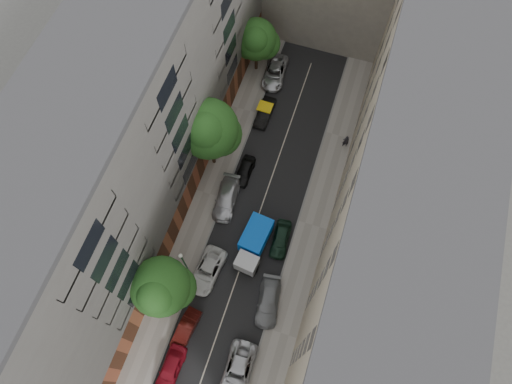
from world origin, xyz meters
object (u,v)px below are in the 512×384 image
at_px(car_left_1, 186,329).
at_px(car_left_3, 226,199).
at_px(car_left_5, 265,112).
at_px(car_left_2, 207,271).
at_px(car_left_4, 245,171).
at_px(car_left_6, 275,72).
at_px(tree_mid, 209,131).
at_px(lamp_post, 185,264).
at_px(car_left_0, 170,369).
at_px(car_right_1, 268,302).
at_px(pedestrian, 346,141).
at_px(tarp_truck, 254,244).
at_px(car_right_0, 238,371).
at_px(tree_near, 161,288).
at_px(tree_far, 257,41).
at_px(car_right_2, 281,239).

xyz_separation_m(car_left_1, car_left_3, (-0.80, 13.20, 0.10)).
bearing_deg(car_left_5, car_left_2, -88.10).
height_order(car_left_4, car_left_6, car_left_6).
distance_m(car_left_4, car_left_6, 13.22).
bearing_deg(tree_mid, car_left_5, 66.20).
bearing_deg(lamp_post, car_left_0, -80.50).
height_order(car_left_0, car_right_1, car_left_0).
distance_m(car_left_0, tree_mid, 21.67).
distance_m(car_left_1, pedestrian, 25.07).
distance_m(tarp_truck, lamp_post, 7.29).
relative_size(car_left_3, pedestrian, 2.71).
height_order(car_left_4, car_left_5, car_left_5).
relative_size(car_left_6, tree_mid, 0.54).
bearing_deg(car_right_0, car_right_1, 81.10).
distance_m(car_left_3, car_right_0, 16.47).
bearing_deg(car_left_3, tree_near, -102.38).
bearing_deg(car_left_4, car_right_1, -61.16).
height_order(car_left_4, car_right_0, car_right_0).
bearing_deg(car_left_0, lamp_post, 100.27).
relative_size(car_left_0, car_left_5, 1.04).
distance_m(tarp_truck, car_left_5, 15.53).
distance_m(car_left_6, tree_far, 4.69).
height_order(car_left_1, car_left_4, car_left_1).
distance_m(car_left_0, car_left_3, 16.82).
bearing_deg(car_left_4, car_left_3, -100.67).
bearing_deg(car_right_2, tree_far, 109.95).
bearing_deg(pedestrian, car_left_2, 47.33).
bearing_deg(car_left_2, tree_far, 102.70).
xyz_separation_m(car_right_2, tree_near, (-7.96, -8.79, 4.84)).
distance_m(car_right_2, tree_near, 12.81).
distance_m(car_left_4, car_right_2, 8.33).
distance_m(car_left_2, pedestrian, 19.97).
relative_size(car_right_1, pedestrian, 2.59).
height_order(car_left_5, car_right_0, car_right_0).
distance_m(car_left_0, car_left_6, 33.61).
relative_size(car_left_6, tree_far, 0.74).
bearing_deg(car_left_1, car_left_6, 98.37).
relative_size(car_left_2, car_right_1, 1.01).
height_order(car_left_1, car_left_5, car_left_5).
bearing_deg(car_left_6, tree_near, -97.68).
height_order(tree_far, lamp_post, tree_far).
bearing_deg(tree_far, car_left_3, -82.28).
bearing_deg(car_left_6, pedestrian, -38.51).
distance_m(tree_mid, tree_far, 13.39).
height_order(car_right_1, tree_far, tree_far).
distance_m(car_left_6, lamp_post, 25.51).
relative_size(car_left_4, car_right_1, 0.76).
distance_m(car_left_6, pedestrian, 12.01).
bearing_deg(car_left_6, car_left_2, -92.89).
bearing_deg(car_right_2, lamp_post, -144.23).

